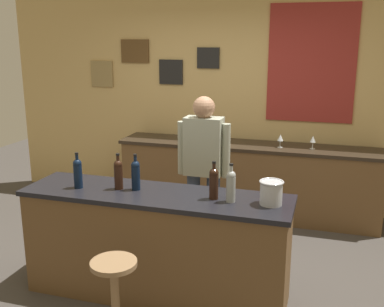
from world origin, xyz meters
TOP-DOWN VIEW (x-y plane):
  - ground_plane at (0.00, 0.00)m, footprint 10.00×10.00m
  - back_wall at (0.02, 2.03)m, footprint 6.00×0.09m
  - bar_counter at (0.00, -0.40)m, footprint 2.23×0.60m
  - side_counter at (0.40, 1.65)m, footprint 3.18×0.56m
  - bartender at (0.18, 0.41)m, footprint 0.52×0.21m
  - bar_stool at (-0.01, -1.15)m, footprint 0.32×0.32m
  - wine_bottle_a at (-0.67, -0.46)m, footprint 0.07×0.07m
  - wine_bottle_b at (-0.33, -0.39)m, footprint 0.07×0.07m
  - wine_bottle_c at (-0.18, -0.37)m, footprint 0.07×0.07m
  - wine_bottle_d at (0.49, -0.39)m, footprint 0.07×0.07m
  - wine_bottle_e at (0.63, -0.42)m, footprint 0.07×0.07m
  - ice_bucket at (0.94, -0.39)m, footprint 0.19×0.19m
  - wine_glass_a at (-0.29, 1.74)m, footprint 0.07×0.07m
  - wine_glass_b at (0.79, 1.59)m, footprint 0.07×0.07m
  - wine_glass_c at (1.15, 1.63)m, footprint 0.07×0.07m

SIDE VIEW (x-z plane):
  - ground_plane at x=0.00m, z-range 0.00..0.00m
  - side_counter at x=0.40m, z-range 0.00..0.90m
  - bar_stool at x=-0.01m, z-range 0.12..0.80m
  - bar_counter at x=0.00m, z-range 0.00..0.92m
  - bartender at x=0.18m, z-range 0.13..1.75m
  - wine_glass_a at x=-0.29m, z-range 0.93..1.09m
  - wine_glass_b at x=0.79m, z-range 0.93..1.09m
  - wine_glass_c at x=1.15m, z-range 0.93..1.09m
  - ice_bucket at x=0.94m, z-range 0.92..1.11m
  - wine_bottle_a at x=-0.67m, z-range 0.90..1.21m
  - wine_bottle_b at x=-0.33m, z-range 0.90..1.21m
  - wine_bottle_c at x=-0.18m, z-range 0.90..1.21m
  - wine_bottle_d at x=0.49m, z-range 0.90..1.21m
  - wine_bottle_e at x=0.63m, z-range 0.90..1.21m
  - back_wall at x=0.02m, z-range 0.02..2.82m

